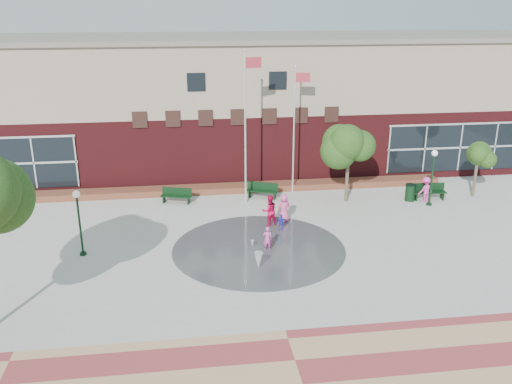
{
  "coord_description": "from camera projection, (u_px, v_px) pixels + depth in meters",
  "views": [
    {
      "loc": [
        -3.35,
        -20.7,
        11.4
      ],
      "look_at": [
        0.0,
        4.0,
        2.6
      ],
      "focal_mm": 38.0,
      "sensor_mm": 36.0,
      "label": 1
    }
  ],
  "objects": [
    {
      "name": "child_splash",
      "position": [
        267.0,
        239.0,
        25.98
      ],
      "size": [
        0.47,
        0.32,
        1.25
      ],
      "primitive_type": "imported",
      "rotation": [
        0.0,
        0.0,
        3.1
      ],
      "color": "#C14C97",
      "rests_on": "ground"
    },
    {
      "name": "lamp_right",
      "position": [
        433.0,
        172.0,
        31.29
      ],
      "size": [
        0.36,
        0.36,
        3.38
      ],
      "color": "black",
      "rests_on": "ground"
    },
    {
      "name": "lamp_left",
      "position": [
        79.0,
        216.0,
        25.07
      ],
      "size": [
        0.34,
        0.34,
        3.25
      ],
      "color": "black",
      "rests_on": "ground"
    },
    {
      "name": "flagpole_right",
      "position": [
        295.0,
        123.0,
        32.79
      ],
      "size": [
        0.97,
        0.17,
        7.88
      ],
      "rotation": [
        0.0,
        0.0,
        -0.09
      ],
      "color": "white",
      "rests_on": "ground"
    },
    {
      "name": "tree_mid",
      "position": [
        349.0,
        146.0,
        31.52
      ],
      "size": [
        2.81,
        2.81,
        4.75
      ],
      "color": "#453B2A",
      "rests_on": "ground"
    },
    {
      "name": "person_bench",
      "position": [
        426.0,
        190.0,
        32.28
      ],
      "size": [
        1.14,
        0.86,
        1.57
      ],
      "primitive_type": "imported",
      "rotation": [
        0.0,
        0.0,
        3.45
      ],
      "color": "#E43FA3",
      "rests_on": "ground"
    },
    {
      "name": "splash_pad",
      "position": [
        259.0,
        249.0,
        26.36
      ],
      "size": [
        8.4,
        8.4,
        0.01
      ],
      "primitive_type": "cylinder",
      "color": "#383A3D",
      "rests_on": "ground"
    },
    {
      "name": "ground",
      "position": [
        268.0,
        279.0,
        23.56
      ],
      "size": [
        120.0,
        120.0,
        0.0
      ],
      "primitive_type": "plane",
      "color": "#666056",
      "rests_on": "ground"
    },
    {
      "name": "flower_bed",
      "position": [
        240.0,
        191.0,
        34.4
      ],
      "size": [
        26.0,
        1.2,
        0.4
      ],
      "primitive_type": "cube",
      "color": "maroon",
      "rests_on": "ground"
    },
    {
      "name": "child_blue",
      "position": [
        281.0,
        223.0,
        28.25
      ],
      "size": [
        0.57,
        0.26,
        0.95
      ],
      "primitive_type": "imported",
      "rotation": [
        0.0,
        0.0,
        3.2
      ],
      "color": "#2F38C2",
      "rests_on": "ground"
    },
    {
      "name": "bench_left",
      "position": [
        176.0,
        199.0,
        32.25
      ],
      "size": [
        1.88,
        1.0,
        0.91
      ],
      "rotation": [
        0.0,
        0.0,
        -0.29
      ],
      "color": "black",
      "rests_on": "ground"
    },
    {
      "name": "library_building",
      "position": [
        230.0,
        102.0,
        38.34
      ],
      "size": [
        44.4,
        10.4,
        9.2
      ],
      "color": "#511417",
      "rests_on": "ground"
    },
    {
      "name": "bench_mid",
      "position": [
        262.0,
        193.0,
        33.05
      ],
      "size": [
        1.97,
        1.23,
        0.96
      ],
      "rotation": [
        0.0,
        0.0,
        -0.4
      ],
      "color": "black",
      "rests_on": "ground"
    },
    {
      "name": "bench_right",
      "position": [
        429.0,
        195.0,
        32.8
      ],
      "size": [
        2.02,
        0.67,
        1.0
      ],
      "rotation": [
        0.0,
        0.0,
        -0.06
      ],
      "color": "black",
      "rests_on": "ground"
    },
    {
      "name": "plaza_concrete",
      "position": [
        256.0,
        240.0,
        27.29
      ],
      "size": [
        46.0,
        18.0,
        0.01
      ],
      "primitive_type": "cube",
      "color": "#A8A8A0",
      "rests_on": "ground"
    },
    {
      "name": "flagpole_left",
      "position": [
        246.0,
        120.0,
        30.74
      ],
      "size": [
        1.04,
        0.3,
        8.99
      ],
      "rotation": [
        0.0,
        0.0,
        0.21
      ],
      "color": "white",
      "rests_on": "ground"
    },
    {
      "name": "adult_red",
      "position": [
        269.0,
        211.0,
        28.82
      ],
      "size": [
        0.97,
        0.83,
        1.73
      ],
      "primitive_type": "imported",
      "rotation": [
        0.0,
        0.0,
        3.38
      ],
      "color": "#CA0A40",
      "rests_on": "ground"
    },
    {
      "name": "adult_pink",
      "position": [
        284.0,
        208.0,
        29.36
      ],
      "size": [
        0.85,
        0.62,
        1.6
      ],
      "primitive_type": "imported",
      "rotation": [
        0.0,
        0.0,
        3.3
      ],
      "color": "#E34F92",
      "rests_on": "ground"
    },
    {
      "name": "water_jet_b",
      "position": [
        252.0,
        248.0,
        26.44
      ],
      "size": [
        0.18,
        0.18,
        0.4
      ],
      "primitive_type": "cone",
      "rotation": [
        3.14,
        0.0,
        0.0
      ],
      "color": "white",
      "rests_on": "ground"
    },
    {
      "name": "water_jet_a",
      "position": [
        258.0,
        269.0,
        24.36
      ],
      "size": [
        0.41,
        0.41,
        0.8
      ],
      "primitive_type": "cone",
      "rotation": [
        3.14,
        0.0,
        0.0
      ],
      "color": "white",
      "rests_on": "ground"
    },
    {
      "name": "tree_small_right",
      "position": [
        478.0,
        158.0,
        32.63
      ],
      "size": [
        1.98,
        1.98,
        3.38
      ],
      "color": "#453B2A",
      "rests_on": "ground"
    },
    {
      "name": "trash_can",
      "position": [
        410.0,
        192.0,
        32.57
      ],
      "size": [
        0.63,
        0.63,
        1.04
      ],
      "color": "black",
      "rests_on": "ground"
    }
  ]
}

